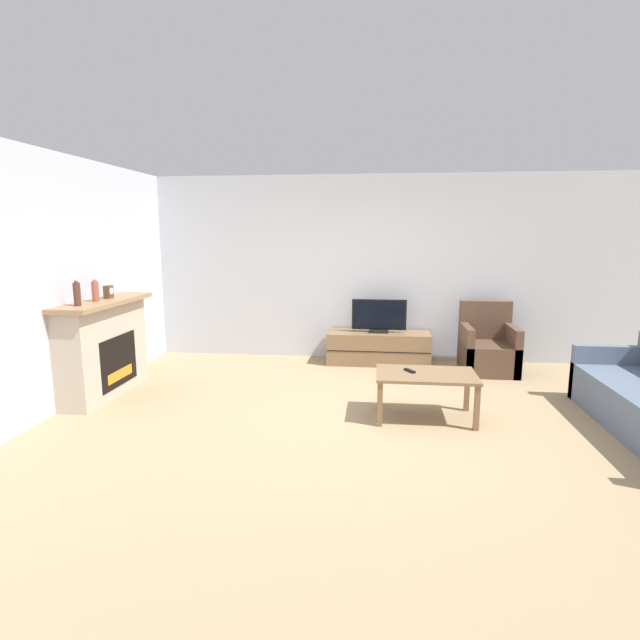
{
  "coord_description": "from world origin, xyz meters",
  "views": [
    {
      "loc": [
        0.05,
        -4.86,
        1.87
      ],
      "look_at": [
        -0.62,
        0.92,
        0.85
      ],
      "focal_mm": 28.0,
      "sensor_mm": 36.0,
      "label": 1
    }
  ],
  "objects_px": {
    "mantel_vase_left": "(77,294)",
    "mantel_clock": "(108,292)",
    "coffee_table": "(426,379)",
    "tv_stand": "(378,348)",
    "mantel_vase_centre_left": "(95,291)",
    "armchair": "(488,350)",
    "fireplace": "(104,347)",
    "tv": "(379,317)",
    "remote": "(410,371)"
  },
  "relations": [
    {
      "from": "mantel_vase_left",
      "to": "tv_stand",
      "type": "relative_size",
      "value": 0.18
    },
    {
      "from": "mantel_clock",
      "to": "mantel_vase_left",
      "type": "bearing_deg",
      "value": -90.07
    },
    {
      "from": "mantel_vase_centre_left",
      "to": "tv_stand",
      "type": "distance_m",
      "value": 3.81
    },
    {
      "from": "mantel_vase_left",
      "to": "mantel_vase_centre_left",
      "type": "relative_size",
      "value": 1.08
    },
    {
      "from": "mantel_vase_centre_left",
      "to": "tv_stand",
      "type": "relative_size",
      "value": 0.17
    },
    {
      "from": "mantel_clock",
      "to": "coffee_table",
      "type": "xyz_separation_m",
      "value": [
        3.63,
        -0.52,
        -0.77
      ]
    },
    {
      "from": "remote",
      "to": "mantel_vase_centre_left",
      "type": "bearing_deg",
      "value": 142.86
    },
    {
      "from": "mantel_vase_left",
      "to": "remote",
      "type": "bearing_deg",
      "value": 2.11
    },
    {
      "from": "mantel_vase_left",
      "to": "armchair",
      "type": "bearing_deg",
      "value": 23.16
    },
    {
      "from": "armchair",
      "to": "tv_stand",
      "type": "bearing_deg",
      "value": 170.8
    },
    {
      "from": "coffee_table",
      "to": "tv",
      "type": "bearing_deg",
      "value": 102.59
    },
    {
      "from": "mantel_vase_centre_left",
      "to": "tv",
      "type": "relative_size",
      "value": 0.32
    },
    {
      "from": "armchair",
      "to": "remote",
      "type": "bearing_deg",
      "value": -122.14
    },
    {
      "from": "mantel_clock",
      "to": "armchair",
      "type": "relative_size",
      "value": 0.16
    },
    {
      "from": "mantel_vase_centre_left",
      "to": "coffee_table",
      "type": "distance_m",
      "value": 3.73
    },
    {
      "from": "armchair",
      "to": "remote",
      "type": "relative_size",
      "value": 6.36
    },
    {
      "from": "coffee_table",
      "to": "armchair",
      "type": "bearing_deg",
      "value": 62.08
    },
    {
      "from": "armchair",
      "to": "mantel_vase_centre_left",
      "type": "bearing_deg",
      "value": -160.53
    },
    {
      "from": "mantel_vase_centre_left",
      "to": "tv_stand",
      "type": "xyz_separation_m",
      "value": [
        3.16,
        1.88,
        -1.0
      ]
    },
    {
      "from": "mantel_clock",
      "to": "armchair",
      "type": "xyz_separation_m",
      "value": [
        4.63,
        1.37,
        -0.89
      ]
    },
    {
      "from": "fireplace",
      "to": "tv",
      "type": "distance_m",
      "value": 3.63
    },
    {
      "from": "tv",
      "to": "remote",
      "type": "relative_size",
      "value": 5.27
    },
    {
      "from": "mantel_vase_centre_left",
      "to": "armchair",
      "type": "distance_m",
      "value": 5.0
    },
    {
      "from": "mantel_vase_left",
      "to": "tv_stand",
      "type": "xyz_separation_m",
      "value": [
        3.16,
        2.22,
        -1.01
      ]
    },
    {
      "from": "mantel_vase_centre_left",
      "to": "remote",
      "type": "bearing_deg",
      "value": -3.57
    },
    {
      "from": "mantel_clock",
      "to": "tv",
      "type": "relative_size",
      "value": 0.19
    },
    {
      "from": "mantel_clock",
      "to": "tv",
      "type": "xyz_separation_m",
      "value": [
        3.16,
        1.61,
        -0.51
      ]
    },
    {
      "from": "fireplace",
      "to": "tv_stand",
      "type": "height_order",
      "value": "fireplace"
    },
    {
      "from": "mantel_clock",
      "to": "coffee_table",
      "type": "bearing_deg",
      "value": -8.17
    },
    {
      "from": "mantel_clock",
      "to": "coffee_table",
      "type": "relative_size",
      "value": 0.15
    },
    {
      "from": "tv",
      "to": "armchair",
      "type": "distance_m",
      "value": 1.54
    },
    {
      "from": "armchair",
      "to": "coffee_table",
      "type": "bearing_deg",
      "value": -117.92
    },
    {
      "from": "mantel_vase_centre_left",
      "to": "coffee_table",
      "type": "relative_size",
      "value": 0.25
    },
    {
      "from": "mantel_vase_left",
      "to": "tv_stand",
      "type": "bearing_deg",
      "value": 35.15
    },
    {
      "from": "mantel_vase_centre_left",
      "to": "mantel_clock",
      "type": "bearing_deg",
      "value": 89.84
    },
    {
      "from": "mantel_clock",
      "to": "coffee_table",
      "type": "height_order",
      "value": "mantel_clock"
    },
    {
      "from": "fireplace",
      "to": "mantel_vase_centre_left",
      "type": "xyz_separation_m",
      "value": [
        0.02,
        -0.11,
        0.66
      ]
    },
    {
      "from": "remote",
      "to": "mantel_vase_left",
      "type": "bearing_deg",
      "value": 148.54
    },
    {
      "from": "mantel_clock",
      "to": "armchair",
      "type": "height_order",
      "value": "mantel_clock"
    },
    {
      "from": "tv_stand",
      "to": "coffee_table",
      "type": "relative_size",
      "value": 1.47
    },
    {
      "from": "mantel_vase_left",
      "to": "fireplace",
      "type": "bearing_deg",
      "value": 92.1
    },
    {
      "from": "tv",
      "to": "remote",
      "type": "height_order",
      "value": "tv"
    },
    {
      "from": "mantel_vase_left",
      "to": "remote",
      "type": "distance_m",
      "value": 3.55
    },
    {
      "from": "fireplace",
      "to": "mantel_vase_centre_left",
      "type": "relative_size",
      "value": 6.15
    },
    {
      "from": "coffee_table",
      "to": "remote",
      "type": "distance_m",
      "value": 0.18
    },
    {
      "from": "mantel_vase_left",
      "to": "mantel_clock",
      "type": "distance_m",
      "value": 0.61
    },
    {
      "from": "fireplace",
      "to": "mantel_vase_centre_left",
      "type": "height_order",
      "value": "mantel_vase_centre_left"
    },
    {
      "from": "tv_stand",
      "to": "tv",
      "type": "relative_size",
      "value": 1.89
    },
    {
      "from": "mantel_vase_left",
      "to": "mantel_clock",
      "type": "relative_size",
      "value": 1.79
    },
    {
      "from": "tv",
      "to": "mantel_vase_centre_left",
      "type": "bearing_deg",
      "value": -149.27
    }
  ]
}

